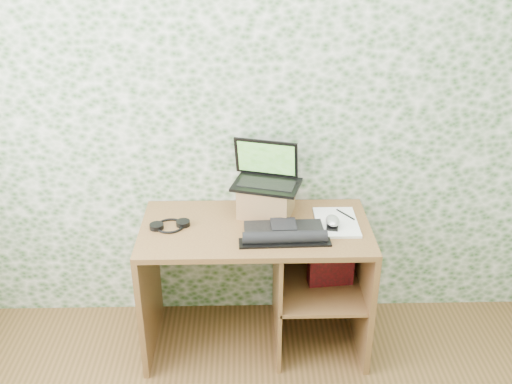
{
  "coord_description": "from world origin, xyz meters",
  "views": [
    {
      "loc": [
        -0.05,
        -1.13,
        2.24
      ],
      "look_at": [
        0.0,
        1.39,
        0.98
      ],
      "focal_mm": 40.0,
      "sensor_mm": 36.0,
      "label": 1
    }
  ],
  "objects_px": {
    "riser": "(266,200)",
    "keyboard": "(284,233)",
    "laptop": "(266,174)",
    "notepad": "(336,222)",
    "desk": "(270,266)"
  },
  "relations": [
    {
      "from": "riser",
      "to": "keyboard",
      "type": "height_order",
      "value": "riser"
    },
    {
      "from": "riser",
      "to": "laptop",
      "type": "relative_size",
      "value": 0.68
    },
    {
      "from": "riser",
      "to": "notepad",
      "type": "height_order",
      "value": "riser"
    },
    {
      "from": "desk",
      "to": "notepad",
      "type": "xyz_separation_m",
      "value": [
        0.35,
        -0.01,
        0.28
      ]
    },
    {
      "from": "desk",
      "to": "notepad",
      "type": "bearing_deg",
      "value": -0.93
    },
    {
      "from": "laptop",
      "to": "notepad",
      "type": "distance_m",
      "value": 0.45
    },
    {
      "from": "desk",
      "to": "keyboard",
      "type": "relative_size",
      "value": 2.62
    },
    {
      "from": "desk",
      "to": "keyboard",
      "type": "height_order",
      "value": "keyboard"
    },
    {
      "from": "laptop",
      "to": "keyboard",
      "type": "distance_m",
      "value": 0.36
    },
    {
      "from": "keyboard",
      "to": "laptop",
      "type": "bearing_deg",
      "value": 103.85
    },
    {
      "from": "desk",
      "to": "riser",
      "type": "distance_m",
      "value": 0.37
    },
    {
      "from": "notepad",
      "to": "laptop",
      "type": "bearing_deg",
      "value": 156.86
    },
    {
      "from": "notepad",
      "to": "riser",
      "type": "bearing_deg",
      "value": 161.95
    },
    {
      "from": "desk",
      "to": "keyboard",
      "type": "xyz_separation_m",
      "value": [
        0.06,
        -0.13,
        0.29
      ]
    },
    {
      "from": "desk",
      "to": "notepad",
      "type": "relative_size",
      "value": 3.87
    }
  ]
}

